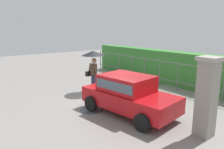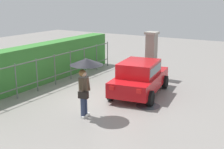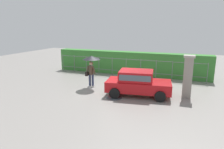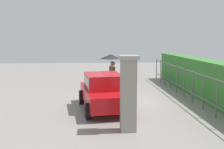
% 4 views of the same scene
% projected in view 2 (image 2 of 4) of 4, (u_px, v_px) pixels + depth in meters
% --- Properties ---
extents(ground_plane, '(40.00, 40.00, 0.00)m').
position_uv_depth(ground_plane, '(105.00, 101.00, 12.20)').
color(ground_plane, gray).
extents(car, '(3.91, 2.29, 1.48)m').
position_uv_depth(car, '(140.00, 76.00, 12.91)').
color(car, '#B71116').
rests_on(car, ground).
extents(pedestrian, '(1.16, 1.16, 2.11)m').
position_uv_depth(pedestrian, '(86.00, 71.00, 10.25)').
color(pedestrian, '#2D3856').
rests_on(pedestrian, ground).
extents(gate_pillar, '(0.60, 0.60, 2.42)m').
position_uv_depth(gate_pillar, '(151.00, 55.00, 15.38)').
color(gate_pillar, gray).
rests_on(gate_pillar, ground).
extents(fence_section, '(11.97, 0.05, 1.50)m').
position_uv_depth(fence_section, '(37.00, 73.00, 13.31)').
color(fence_section, '#59605B').
rests_on(fence_section, ground).
extents(hedge_row, '(12.92, 0.90, 1.90)m').
position_uv_depth(hedge_row, '(22.00, 68.00, 13.75)').
color(hedge_row, '#387F33').
rests_on(hedge_row, ground).
extents(puddle_near, '(0.95, 0.95, 0.00)m').
position_uv_depth(puddle_near, '(148.00, 106.00, 11.70)').
color(puddle_near, '#4C545B').
rests_on(puddle_near, ground).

